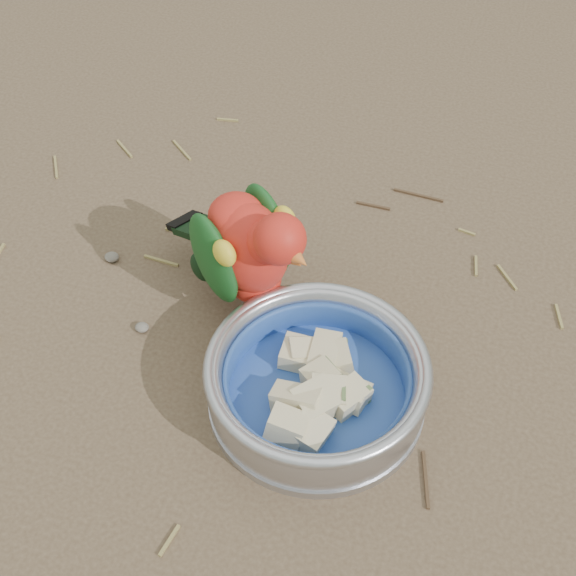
% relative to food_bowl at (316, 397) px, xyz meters
% --- Properties ---
extents(ground, '(60.00, 60.00, 0.00)m').
position_rel_food_bowl_xyz_m(ground, '(-0.04, -0.01, -0.01)').
color(ground, brown).
extents(food_bowl, '(0.21, 0.21, 0.02)m').
position_rel_food_bowl_xyz_m(food_bowl, '(0.00, 0.00, 0.00)').
color(food_bowl, '#B2B2BA').
rests_on(food_bowl, ground).
extents(bowl_wall, '(0.21, 0.21, 0.04)m').
position_rel_food_bowl_xyz_m(bowl_wall, '(0.00, 0.00, 0.03)').
color(bowl_wall, '#B2B2BA').
rests_on(bowl_wall, food_bowl).
extents(fruit_wedges, '(0.13, 0.13, 0.03)m').
position_rel_food_bowl_xyz_m(fruit_wedges, '(0.00, 0.00, 0.02)').
color(fruit_wedges, beige).
rests_on(fruit_wedges, food_bowl).
extents(lory_parrot, '(0.22, 0.19, 0.16)m').
position_rel_food_bowl_xyz_m(lory_parrot, '(-0.10, 0.10, 0.07)').
color(lory_parrot, red).
rests_on(lory_parrot, ground).
extents(ground_debris, '(0.90, 0.80, 0.01)m').
position_rel_food_bowl_xyz_m(ground_debris, '(-0.06, 0.03, -0.01)').
color(ground_debris, olive).
rests_on(ground_debris, ground).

